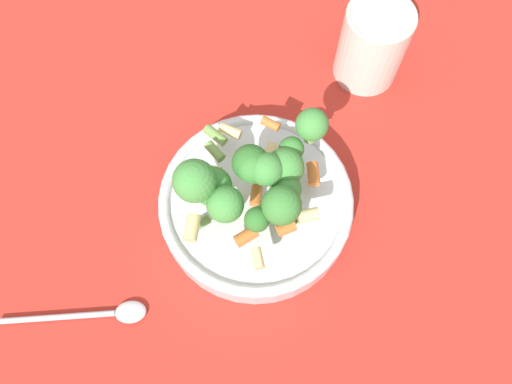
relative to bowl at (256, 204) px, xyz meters
name	(u,v)px	position (x,y,z in m)	size (l,w,h in m)	color
ground_plane	(256,211)	(0.00, 0.00, -0.02)	(3.00, 3.00, 0.00)	#B72D23
bowl	(256,204)	(0.00, 0.00, 0.00)	(0.23, 0.23, 0.05)	silver
pasta_salad	(253,179)	(0.00, 0.00, 0.08)	(0.19, 0.19, 0.10)	#8CB766
cup	(373,44)	(0.14, -0.22, 0.03)	(0.09, 0.09, 0.11)	silver
spoon	(100,314)	(-0.05, 0.21, -0.02)	(0.07, 0.17, 0.01)	silver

